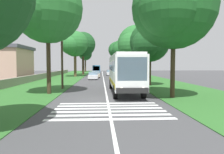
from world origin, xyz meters
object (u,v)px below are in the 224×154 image
object	(u,v)px
utility_pole	(62,52)
roadside_building	(7,63)
roadside_tree_left_4	(47,11)
roadside_tree_right_2	(135,45)
roadside_tree_right_0	(148,43)
roadside_tree_right_3	(121,50)
trailing_car_2	(110,73)
coach_bus	(124,71)
trailing_car_0	(93,76)
trailing_minibus_0	(97,69)
trailing_car_1	(96,74)
roadside_tree_left_0	(85,54)
roadside_tree_left_2	(74,45)
roadside_tree_right_4	(116,50)
roadside_tree_right_1	(171,10)
roadside_tree_left_1	(83,45)

from	to	relation	value
utility_pole	roadside_building	size ratio (longest dim) A/B	0.85
roadside_building	roadside_tree_left_4	bearing A→B (deg)	-147.27
roadside_tree_left_4	roadside_tree_right_2	distance (m)	23.02
roadside_tree_right_0	roadside_building	size ratio (longest dim) A/B	0.89
roadside_tree_right_0	roadside_tree_right_3	size ratio (longest dim) A/B	0.76
trailing_car_2	roadside_tree_left_4	distance (m)	35.13
coach_bus	trailing_car_0	size ratio (longest dim) A/B	2.60
trailing_minibus_0	roadside_tree_right_0	size ratio (longest dim) A/B	0.73
trailing_car_1	roadside_tree_left_0	distance (m)	35.58
roadside_tree_left_4	roadside_tree_right_0	xyz separation A→B (m)	(7.53, -11.23, -2.23)
trailing_car_0	coach_bus	bearing A→B (deg)	-168.96
roadside_tree_left_2	coach_bus	bearing A→B (deg)	-163.54
trailing_minibus_0	roadside_tree_right_2	world-z (taller)	roadside_tree_right_2
coach_bus	trailing_car_2	world-z (taller)	coach_bus
trailing_car_2	roadside_tree_right_4	size ratio (longest dim) A/B	0.40
roadside_tree_left_4	trailing_minibus_0	bearing A→B (deg)	-5.14
roadside_tree_left_2	roadside_building	distance (m)	15.69
roadside_tree_right_3	roadside_tree_left_4	bearing A→B (deg)	167.01
roadside_tree_right_0	roadside_tree_right_3	world-z (taller)	roadside_tree_right_3
utility_pole	roadside_tree_right_2	bearing A→B (deg)	-34.09
roadside_tree_right_1	roadside_tree_right_4	bearing A→B (deg)	0.24
roadside_tree_left_1	roadside_tree_right_3	bearing A→B (deg)	-41.87
coach_bus	roadside_tree_left_4	xyz separation A→B (m)	(-0.55, 7.30, 5.61)
trailing_car_0	utility_pole	bearing A→B (deg)	169.44
roadside_tree_right_1	roadside_tree_right_2	bearing A→B (deg)	-1.75
trailing_car_2	utility_pole	distance (m)	30.64
roadside_tree_left_0	roadside_tree_right_4	size ratio (longest dim) A/B	0.84
trailing_car_2	roadside_building	size ratio (longest dim) A/B	0.46
roadside_tree_left_1	roadside_tree_right_2	distance (m)	20.90
trailing_car_2	roadside_tree_right_2	size ratio (longest dim) A/B	0.42
roadside_tree_right_4	utility_pole	bearing A→B (deg)	169.48
trailing_car_1	roadside_tree_right_2	bearing A→B (deg)	-125.44
trailing_car_1	roadside_tree_right_0	xyz separation A→B (m)	(-17.74, -7.27, 4.86)
roadside_tree_left_4	roadside_tree_right_4	bearing A→B (deg)	-10.45
roadside_tree_left_0	trailing_car_1	bearing A→B (deg)	-172.19
roadside_tree_right_3	roadside_tree_right_4	bearing A→B (deg)	8.54
roadside_tree_right_1	roadside_tree_right_2	distance (m)	22.80
roadside_tree_right_0	utility_pole	size ratio (longest dim) A/B	1.04
roadside_tree_right_3	roadside_tree_left_2	bearing A→B (deg)	149.85
roadside_tree_left_4	roadside_tree_right_2	size ratio (longest dim) A/B	1.10
roadside_tree_left_2	roadside_tree_right_2	distance (m)	15.18
trailing_car_0	roadside_tree_right_2	bearing A→B (deg)	-87.88
roadside_tree_left_2	roadside_tree_left_1	bearing A→B (deg)	-7.33
roadside_tree_left_1	roadside_tree_right_0	bearing A→B (deg)	-159.70
roadside_tree_right_4	roadside_building	size ratio (longest dim) A/B	1.16
coach_bus	trailing_minibus_0	xyz separation A→B (m)	(41.28, 3.53, -0.60)
trailing_minibus_0	roadside_tree_right_0	bearing A→B (deg)	-167.73
roadside_tree_right_0	roadside_tree_right_1	distance (m)	10.54
utility_pole	roadside_tree_right_3	bearing A→B (deg)	-13.29
roadside_building	trailing_car_2	bearing A→B (deg)	-48.83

